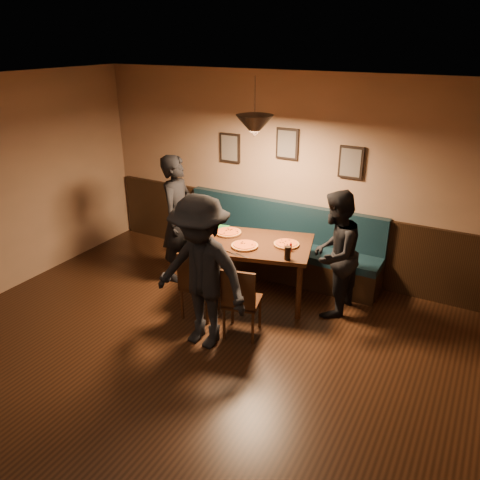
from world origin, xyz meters
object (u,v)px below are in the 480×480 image
at_px(dining_table, 253,270).
at_px(diner_right, 334,254).
at_px(chair_near_left, 200,283).
at_px(soda_glass, 288,253).
at_px(diner_left, 179,218).
at_px(diner_front, 201,273).
at_px(chair_near_right, 242,300).
at_px(tabasco_bottle, 291,247).
at_px(booth_bench, 276,241).

bearing_deg(dining_table, diner_right, -7.00).
distance_m(chair_near_left, soda_glass, 1.13).
bearing_deg(diner_left, dining_table, -99.36).
relative_size(diner_left, diner_front, 1.01).
distance_m(dining_table, diner_front, 1.28).
relative_size(dining_table, chair_near_right, 1.65).
distance_m(diner_right, diner_front, 1.69).
height_order(chair_near_left, diner_left, diner_left).
xyz_separation_m(diner_left, diner_front, (1.15, -1.22, -0.01)).
xyz_separation_m(dining_table, soda_glass, (0.58, -0.25, 0.47)).
bearing_deg(chair_near_left, soda_glass, 18.44).
bearing_deg(diner_front, tabasco_bottle, 67.91).
relative_size(booth_bench, diner_right, 1.90).
distance_m(diner_left, diner_front, 1.68).
bearing_deg(dining_table, soda_glass, -38.42).
height_order(booth_bench, diner_right, diner_right).
relative_size(booth_bench, diner_front, 1.72).
bearing_deg(diner_right, diner_left, -84.65).
distance_m(chair_near_left, diner_left, 1.19).
bearing_deg(soda_glass, tabasco_bottle, 103.74).
relative_size(booth_bench, diner_left, 1.69).
xyz_separation_m(chair_near_left, tabasco_bottle, (0.89, 0.68, 0.41)).
height_order(chair_near_right, tabasco_bottle, tabasco_bottle).
bearing_deg(diner_left, booth_bench, -65.33).
bearing_deg(chair_near_right, soda_glass, 49.41).
bearing_deg(tabasco_bottle, diner_left, 178.03).
bearing_deg(diner_front, dining_table, 92.17).
xyz_separation_m(chair_near_right, tabasco_bottle, (0.24, 0.79, 0.40)).
relative_size(dining_table, soda_glass, 8.92).
distance_m(chair_near_right, diner_front, 0.64).
distance_m(booth_bench, diner_left, 1.42).
bearing_deg(booth_bench, diner_right, -30.68).
height_order(booth_bench, diner_left, diner_left).
distance_m(dining_table, diner_left, 1.28).
bearing_deg(diner_right, diner_front, -35.81).
bearing_deg(diner_right, booth_bench, -118.23).
bearing_deg(soda_glass, chair_near_right, -117.76).
distance_m(diner_front, tabasco_bottle, 1.28).
bearing_deg(diner_front, booth_bench, 93.23).
bearing_deg(dining_table, booth_bench, 76.67).
bearing_deg(chair_near_left, diner_left, 130.40).
height_order(booth_bench, chair_near_left, booth_bench).
height_order(diner_right, soda_glass, diner_right).
bearing_deg(diner_front, chair_near_left, 128.67).
bearing_deg(booth_bench, diner_left, -147.55).
bearing_deg(chair_near_left, dining_table, 55.59).
bearing_deg(chair_near_right, tabasco_bottle, 60.15).
bearing_deg(dining_table, chair_near_left, -132.03).
height_order(chair_near_left, soda_glass, soda_glass).
bearing_deg(booth_bench, soda_glass, -59.34).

